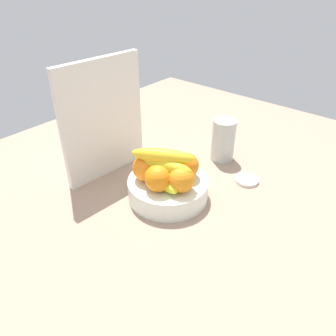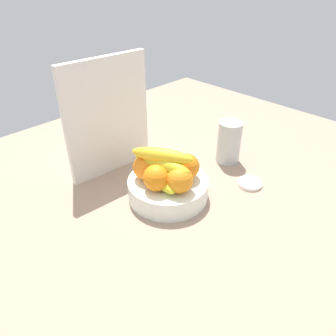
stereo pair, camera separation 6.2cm
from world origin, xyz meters
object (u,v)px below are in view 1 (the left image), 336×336
at_px(orange_back_left, 158,178).
at_px(jar_lid, 247,180).
at_px(orange_front_left, 186,166).
at_px(orange_front_right, 166,162).
at_px(banana_bunch, 162,167).
at_px(orange_center, 146,168).
at_px(thermos_tumbler, 223,140).
at_px(cutting_board, 103,120).
at_px(fruit_bowl, 168,188).
at_px(orange_back_right, 181,179).

relative_size(orange_back_left, jar_lid, 1.00).
distance_m(orange_front_left, orange_front_right, 0.06).
bearing_deg(banana_bunch, orange_front_left, -24.37).
distance_m(orange_center, thermos_tumbler, 0.33).
height_order(orange_center, orange_back_left, same).
relative_size(orange_front_right, orange_back_left, 1.00).
relative_size(cutting_board, jar_lid, 4.91).
distance_m(fruit_bowl, orange_front_left, 0.08).
height_order(fruit_bowl, orange_back_left, orange_back_left).
distance_m(thermos_tumbler, jar_lid, 0.16).
xyz_separation_m(fruit_bowl, orange_front_left, (0.05, -0.03, 0.07)).
height_order(banana_bunch, thermos_tumbler, banana_bunch).
xyz_separation_m(orange_front_left, jar_lid, (0.17, -0.11, -0.09)).
bearing_deg(orange_back_right, cutting_board, 91.14).
xyz_separation_m(orange_front_left, orange_back_left, (-0.10, 0.02, 0.00)).
bearing_deg(orange_back_right, thermos_tumbler, 10.77).
height_order(orange_back_left, cutting_board, cutting_board).
distance_m(orange_back_right, cutting_board, 0.30).
height_order(fruit_bowl, thermos_tumbler, thermos_tumbler).
height_order(orange_front_left, jar_lid, orange_front_left).
xyz_separation_m(orange_back_left, jar_lid, (0.27, -0.13, -0.09)).
relative_size(cutting_board, thermos_tumbler, 2.53).
xyz_separation_m(banana_bunch, jar_lid, (0.24, -0.14, -0.11)).
bearing_deg(orange_back_left, cutting_board, 82.82).
distance_m(orange_back_right, jar_lid, 0.26).
height_order(orange_front_left, banana_bunch, banana_bunch).
bearing_deg(orange_back_left, orange_front_right, 25.97).
bearing_deg(cutting_board, orange_front_left, -71.92).
bearing_deg(orange_front_left, banana_bunch, 155.63).
relative_size(orange_back_left, orange_back_right, 1.00).
relative_size(orange_front_right, cutting_board, 0.20).
height_order(orange_back_left, thermos_tumbler, thermos_tumbler).
bearing_deg(orange_center, banana_bunch, -73.51).
distance_m(orange_front_right, jar_lid, 0.27).
bearing_deg(thermos_tumbler, orange_center, 170.94).
height_order(orange_front_left, orange_back_left, same).
distance_m(orange_front_right, orange_back_right, 0.09).
bearing_deg(thermos_tumbler, banana_bunch, 179.27).
height_order(orange_back_left, orange_back_right, same).
relative_size(banana_bunch, jar_lid, 2.53).
bearing_deg(orange_center, orange_front_left, -43.69).
bearing_deg(orange_front_left, orange_center, 136.31).
height_order(orange_front_left, orange_back_right, same).
bearing_deg(orange_front_right, thermos_tumbler, -6.12).
height_order(banana_bunch, jar_lid, banana_bunch).
xyz_separation_m(fruit_bowl, orange_front_right, (0.02, 0.03, 0.07)).
height_order(orange_front_right, thermos_tumbler, thermos_tumbler).
distance_m(orange_back_right, banana_bunch, 0.06).
xyz_separation_m(orange_front_right, jar_lid, (0.19, -0.16, -0.09)).
relative_size(orange_front_left, banana_bunch, 0.40).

